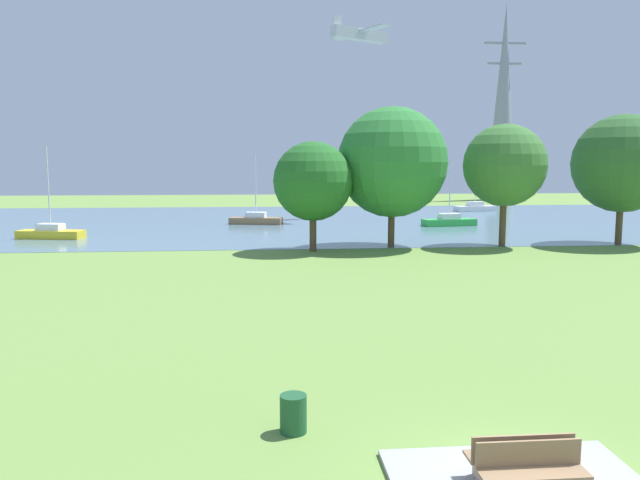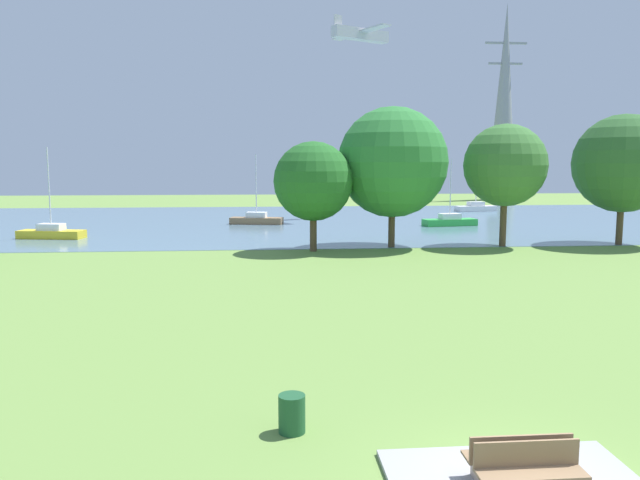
{
  "view_description": "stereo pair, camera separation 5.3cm",
  "coord_description": "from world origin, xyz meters",
  "px_view_note": "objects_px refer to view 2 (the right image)",
  "views": [
    {
      "loc": [
        -4.31,
        -9.4,
        5.54
      ],
      "look_at": [
        -1.78,
        18.76,
        2.02
      ],
      "focal_mm": 34.41,
      "sensor_mm": 36.0,
      "label": 1
    },
    {
      "loc": [
        -4.26,
        -9.4,
        5.54
      ],
      "look_at": [
        -1.78,
        18.76,
        2.02
      ],
      "focal_mm": 34.41,
      "sensor_mm": 36.0,
      "label": 2
    }
  ],
  "objects_px": {
    "sailboat_green": "(450,221)",
    "tree_east_far": "(623,164)",
    "bench_facing_inland": "(530,476)",
    "sailboat_brown": "(257,219)",
    "electricity_pylon": "(504,103)",
    "tree_west_near": "(313,181)",
    "light_aircraft": "(360,34)",
    "bench_facing_water": "(517,460)",
    "sailboat_white": "(476,207)",
    "tree_mid_shore": "(505,165)",
    "tree_west_far": "(393,162)",
    "litter_bin": "(292,414)",
    "sailboat_yellow": "(51,232)"
  },
  "relations": [
    {
      "from": "sailboat_green",
      "to": "electricity_pylon",
      "type": "distance_m",
      "value": 45.77
    },
    {
      "from": "bench_facing_water",
      "to": "sailboat_green",
      "type": "bearing_deg",
      "value": 74.53
    },
    {
      "from": "bench_facing_inland",
      "to": "tree_mid_shore",
      "type": "height_order",
      "value": "tree_mid_shore"
    },
    {
      "from": "bench_facing_inland",
      "to": "sailboat_brown",
      "type": "distance_m",
      "value": 47.67
    },
    {
      "from": "sailboat_green",
      "to": "tree_east_far",
      "type": "xyz_separation_m",
      "value": [
        7.77,
        -13.62,
        5.1
      ]
    },
    {
      "from": "tree_west_far",
      "to": "litter_bin",
      "type": "bearing_deg",
      "value": -105.68
    },
    {
      "from": "sailboat_brown",
      "to": "sailboat_green",
      "type": "height_order",
      "value": "sailboat_brown"
    },
    {
      "from": "light_aircraft",
      "to": "sailboat_brown",
      "type": "bearing_deg",
      "value": -149.73
    },
    {
      "from": "bench_facing_water",
      "to": "sailboat_yellow",
      "type": "height_order",
      "value": "sailboat_yellow"
    },
    {
      "from": "litter_bin",
      "to": "sailboat_green",
      "type": "bearing_deg",
      "value": 68.96
    },
    {
      "from": "tree_west_far",
      "to": "tree_east_far",
      "type": "xyz_separation_m",
      "value": [
        15.83,
        -0.2,
        -0.08
      ]
    },
    {
      "from": "bench_facing_inland",
      "to": "sailboat_green",
      "type": "distance_m",
      "value": 45.93
    },
    {
      "from": "litter_bin",
      "to": "electricity_pylon",
      "type": "xyz_separation_m",
      "value": [
        35.72,
        80.0,
        14.33
      ]
    },
    {
      "from": "bench_facing_water",
      "to": "tree_mid_shore",
      "type": "relative_size",
      "value": 0.22
    },
    {
      "from": "bench_facing_water",
      "to": "tree_west_far",
      "type": "relative_size",
      "value": 0.19
    },
    {
      "from": "bench_facing_water",
      "to": "sailboat_brown",
      "type": "relative_size",
      "value": 0.28
    },
    {
      "from": "sailboat_brown",
      "to": "sailboat_green",
      "type": "bearing_deg",
      "value": -10.12
    },
    {
      "from": "bench_facing_inland",
      "to": "sailboat_yellow",
      "type": "relative_size",
      "value": 0.27
    },
    {
      "from": "sailboat_white",
      "to": "tree_mid_shore",
      "type": "relative_size",
      "value": 0.7
    },
    {
      "from": "sailboat_white",
      "to": "tree_east_far",
      "type": "xyz_separation_m",
      "value": [
        -0.34,
        -30.05,
        5.1
      ]
    },
    {
      "from": "litter_bin",
      "to": "light_aircraft",
      "type": "height_order",
      "value": "light_aircraft"
    },
    {
      "from": "bench_facing_water",
      "to": "sailboat_yellow",
      "type": "distance_m",
      "value": 42.36
    },
    {
      "from": "sailboat_white",
      "to": "tree_mid_shore",
      "type": "xyz_separation_m",
      "value": [
        -8.64,
        -30.17,
        4.97
      ]
    },
    {
      "from": "sailboat_brown",
      "to": "electricity_pylon",
      "type": "bearing_deg",
      "value": 43.82
    },
    {
      "from": "sailboat_yellow",
      "to": "sailboat_brown",
      "type": "distance_m",
      "value": 17.89
    },
    {
      "from": "litter_bin",
      "to": "light_aircraft",
      "type": "bearing_deg",
      "value": 79.86
    },
    {
      "from": "sailboat_brown",
      "to": "tree_west_far",
      "type": "xyz_separation_m",
      "value": [
        9.22,
        -16.51,
        5.18
      ]
    },
    {
      "from": "litter_bin",
      "to": "tree_west_far",
      "type": "xyz_separation_m",
      "value": [
        7.83,
        27.88,
        5.23
      ]
    },
    {
      "from": "sailboat_yellow",
      "to": "sailboat_brown",
      "type": "relative_size",
      "value": 1.06
    },
    {
      "from": "tree_west_near",
      "to": "electricity_pylon",
      "type": "xyz_separation_m",
      "value": [
        33.24,
        53.59,
        10.3
      ]
    },
    {
      "from": "light_aircraft",
      "to": "bench_facing_inland",
      "type": "bearing_deg",
      "value": -95.61
    },
    {
      "from": "light_aircraft",
      "to": "tree_west_near",
      "type": "bearing_deg",
      "value": -105.23
    },
    {
      "from": "sailboat_green",
      "to": "tree_mid_shore",
      "type": "xyz_separation_m",
      "value": [
        -0.54,
        -13.74,
        4.97
      ]
    },
    {
      "from": "sailboat_white",
      "to": "electricity_pylon",
      "type": "relative_size",
      "value": 0.19
    },
    {
      "from": "litter_bin",
      "to": "tree_west_near",
      "type": "xyz_separation_m",
      "value": [
        2.48,
        26.42,
        4.03
      ]
    },
    {
      "from": "tree_east_far",
      "to": "bench_facing_water",
      "type": "bearing_deg",
      "value": -123.4
    },
    {
      "from": "bench_facing_inland",
      "to": "tree_east_far",
      "type": "distance_m",
      "value": 36.91
    },
    {
      "from": "electricity_pylon",
      "to": "bench_facing_inland",
      "type": "bearing_deg",
      "value": -111.05
    },
    {
      "from": "litter_bin",
      "to": "tree_east_far",
      "type": "relative_size",
      "value": 0.09
    },
    {
      "from": "tree_west_far",
      "to": "tree_mid_shore",
      "type": "distance_m",
      "value": 7.54
    },
    {
      "from": "bench_facing_inland",
      "to": "tree_west_near",
      "type": "relative_size",
      "value": 0.26
    },
    {
      "from": "sailboat_yellow",
      "to": "bench_facing_water",
      "type": "bearing_deg",
      "value": -61.47
    },
    {
      "from": "tree_west_far",
      "to": "light_aircraft",
      "type": "distance_m",
      "value": 25.98
    },
    {
      "from": "sailboat_green",
      "to": "tree_west_far",
      "type": "distance_m",
      "value": 16.5
    },
    {
      "from": "litter_bin",
      "to": "sailboat_brown",
      "type": "bearing_deg",
      "value": 91.8
    },
    {
      "from": "litter_bin",
      "to": "tree_mid_shore",
      "type": "height_order",
      "value": "tree_mid_shore"
    },
    {
      "from": "bench_facing_water",
      "to": "sailboat_white",
      "type": "relative_size",
      "value": 0.32
    },
    {
      "from": "bench_facing_water",
      "to": "light_aircraft",
      "type": "height_order",
      "value": "light_aircraft"
    },
    {
      "from": "litter_bin",
      "to": "electricity_pylon",
      "type": "distance_m",
      "value": 88.78
    },
    {
      "from": "bench_facing_water",
      "to": "sailboat_yellow",
      "type": "xyz_separation_m",
      "value": [
        -20.23,
        37.21,
        -0.01
      ]
    }
  ]
}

